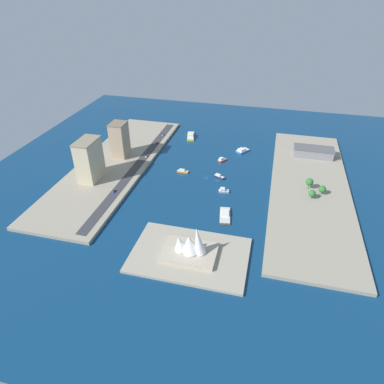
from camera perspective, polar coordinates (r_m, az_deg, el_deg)
ground_plane at (r=333.59m, az=2.46°, el=2.66°), size 440.00×440.00×0.00m
quay_west at (r=330.65m, az=19.22°, el=0.66°), size 70.00×240.00×2.86m
quay_east at (r=362.34m, az=-12.83°, el=4.68°), size 70.00×240.00×2.86m
peninsula_point at (r=242.51m, az=-0.40°, el=-10.55°), size 81.87×54.17×2.00m
road_strip at (r=351.72m, az=-9.17°, el=4.49°), size 9.01×228.00×0.15m
catamaran_blue at (r=385.43m, az=8.50°, el=6.95°), size 15.68×17.18×4.10m
yacht_sleek_gray at (r=309.51m, az=5.35°, el=0.25°), size 10.94×6.19×4.20m
water_taxi_orange at (r=339.53m, az=-1.56°, el=3.52°), size 12.53×3.53×3.59m
ferry_yellow_fast at (r=417.27m, az=-0.21°, el=9.47°), size 13.02×26.74×5.48m
barge_flat_brown at (r=279.65m, az=5.58°, el=-3.88°), size 11.92×24.09×2.99m
tugboat_red at (r=362.26m, az=5.08°, el=5.43°), size 9.57×10.39×4.32m
patrol_launch_navy at (r=331.18m, az=4.63°, el=2.61°), size 12.16×7.28×3.62m
warehouse_low_gray at (r=386.18m, az=19.78°, el=6.37°), size 41.31×17.86×9.60m
apartment_midrise_tan at (r=367.25m, az=-12.11°, el=8.62°), size 15.71×19.26×36.66m
office_block_beige at (r=329.71m, az=-16.92°, el=5.22°), size 16.37×28.09×39.02m
hatchback_blue at (r=311.28m, az=-13.05°, el=0.15°), size 1.87×4.83×1.60m
pickup_red at (r=396.36m, az=-5.90°, el=8.26°), size 1.93×4.82×1.56m
sedan_silver at (r=416.40m, az=-4.90°, el=9.56°), size 2.05×4.43×1.51m
van_white at (r=366.89m, az=-7.68°, el=6.03°), size 1.96×4.67×1.67m
traffic_light_waterfront at (r=377.36m, az=-6.43°, el=7.49°), size 0.36×0.36×6.50m
opera_landmark at (r=237.19m, az=-0.35°, el=-9.20°), size 37.81×26.53×24.52m
park_tree_cluster at (r=317.99m, az=19.92°, el=0.70°), size 17.59×22.36×10.50m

